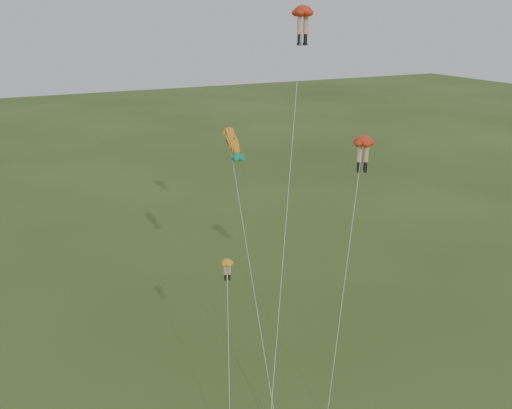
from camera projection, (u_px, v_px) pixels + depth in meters
name	position (u px, v px, depth m)	size (l,w,h in m)	color
ground	(270.00, 407.00, 34.46)	(300.00, 300.00, 0.00)	#304619
legs_kite_red_high	(303.00, 19.00, 38.11)	(8.99, 12.07, 23.16)	red
legs_kite_red_mid	(363.00, 148.00, 35.77)	(6.61, 6.61, 15.39)	red
legs_kite_yellow	(227.00, 280.00, 32.08)	(2.61, 5.38, 9.46)	gold
fish_kite	(233.00, 143.00, 39.86)	(3.58, 13.82, 15.20)	yellow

